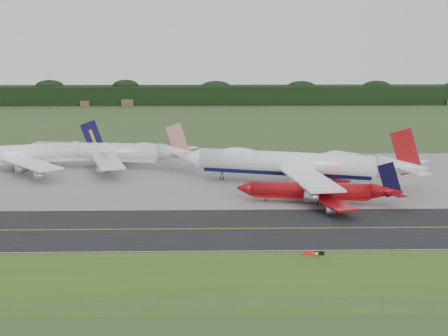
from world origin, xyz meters
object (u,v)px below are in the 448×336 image
Objects in this scene: jet_ba_747 at (295,164)px; jet_star_tail at (107,152)px; taxiway_sign at (313,253)px; jet_red_737 at (320,191)px; jet_navy_gold at (16,155)px.

jet_star_tail is at bearing 156.39° from jet_ba_747.
jet_red_737 is at bearing 78.71° from taxiway_sign.
jet_ba_747 reaches higher than jet_red_737.
jet_navy_gold is (-92.99, 43.89, 1.97)m from jet_red_737.
jet_ba_747 reaches higher than jet_star_tail.
jet_star_tail is at bearing 143.20° from jet_red_737.
jet_ba_747 is 1.66× the size of jet_red_737.
jet_navy_gold is 29.46m from jet_star_tail.
taxiway_sign is at bearing -101.29° from jet_red_737.
jet_ba_747 reaches higher than jet_navy_gold.
jet_ba_747 is 65.66m from jet_star_tail.
taxiway_sign is at bearing -45.50° from jet_navy_gold.
jet_navy_gold reaches higher than jet_red_737.
jet_red_737 is 43.07m from taxiway_sign.
jet_ba_747 is 1.21× the size of jet_star_tail.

